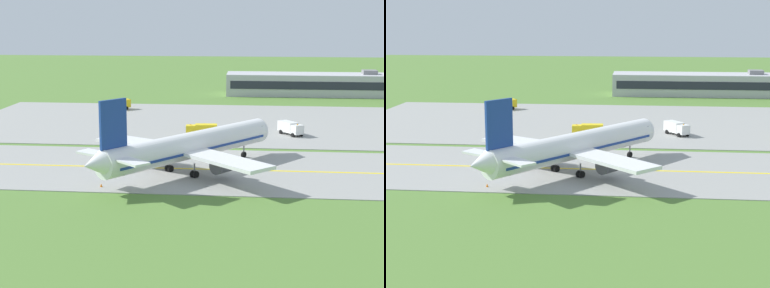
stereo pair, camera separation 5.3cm
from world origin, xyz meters
TOP-DOWN VIEW (x-y plane):
  - ground_plane at (0.00, 0.00)m, footprint 500.00×500.00m
  - taxiway_strip at (0.00, 0.00)m, footprint 240.00×28.00m
  - apron_pad at (10.00, 42.00)m, footprint 140.00×52.00m
  - taxiway_centreline at (0.00, 0.00)m, footprint 220.00×0.60m
  - airplane_lead at (-7.01, -2.29)m, footprint 29.07×33.75m
  - service_truck_baggage at (9.87, 29.21)m, footprint 5.05×6.12m
  - service_truck_fuel at (-30.79, 57.39)m, footprint 5.90×5.45m
  - service_truck_catering at (-7.33, 25.22)m, footprint 6.11×2.63m
  - terminal_building at (23.81, 91.00)m, footprint 58.46×11.84m
  - traffic_cone_mid_edge at (-18.22, -11.44)m, footprint 0.44×0.44m

SIDE VIEW (x-z plane):
  - ground_plane at x=0.00m, z-range 0.00..0.00m
  - taxiway_strip at x=0.00m, z-range 0.00..0.10m
  - apron_pad at x=10.00m, z-range 0.00..0.10m
  - taxiway_centreline at x=0.00m, z-range 0.10..0.11m
  - traffic_cone_mid_edge at x=-18.22m, z-range 0.00..0.60m
  - service_truck_baggage at x=9.87m, z-range 0.23..2.83m
  - service_truck_fuel at x=-30.79m, z-range 0.23..2.83m
  - service_truck_catering at x=-7.33m, z-range 0.23..2.83m
  - terminal_building at x=23.81m, z-range -0.58..6.88m
  - airplane_lead at x=-7.01m, z-range -2.22..10.48m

